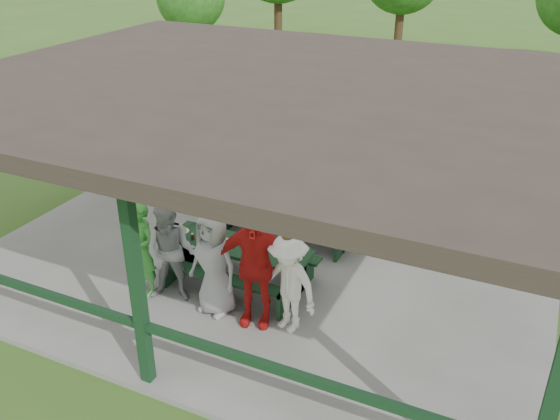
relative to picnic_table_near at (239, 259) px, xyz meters
The scene contains 16 objects.
ground 1.33m from the picnic_table_near, 89.44° to the left, with size 90.00×90.00×0.00m, color #35531A.
concrete_slab 1.31m from the picnic_table_near, 89.44° to the left, with size 10.00×8.00×0.10m, color slate.
pavilion_structure 2.86m from the picnic_table_near, 89.44° to the left, with size 10.60×8.60×3.24m.
picnic_table_near is the anchor object (origin of this frame).
picnic_table_far 2.00m from the picnic_table_near, 88.44° to the left, with size 2.76×1.39×0.75m.
table_setting 0.35m from the picnic_table_near, 168.83° to the left, with size 2.39×0.45×0.10m.
contestant_green 1.61m from the picnic_table_near, 144.50° to the right, with size 0.60×0.40×1.66m, color green.
contestant_grey_left 1.20m from the picnic_table_near, 130.74° to the right, with size 0.84×0.65×1.72m, color gray.
contestant_grey_mid 0.94m from the picnic_table_near, 87.07° to the right, with size 0.85×0.55×1.75m, color #959597.
contestant_red 1.23m from the picnic_table_near, 48.63° to the right, with size 1.18×0.49×2.01m, color red.
contestant_white_fedora 1.52m from the picnic_table_near, 31.59° to the right, with size 1.17×0.88×1.66m.
spectator_lblue 2.89m from the picnic_table_near, 100.83° to the left, with size 1.53×0.49×1.65m, color #7C90C0.
spectator_blue 3.79m from the picnic_table_near, 111.22° to the left, with size 0.62×0.41×1.71m, color #3F52A6.
spectator_grey 3.04m from the picnic_table_near, 65.43° to the left, with size 0.74×0.58×1.53m, color #9A9A9D.
pickup_truck 9.93m from the picnic_table_near, 70.95° to the left, with size 2.55×5.52×1.53m, color silver.
farm_trailer 9.60m from the picnic_table_near, 101.96° to the left, with size 4.04×2.39×1.40m.
Camera 1 is at (4.26, -8.65, 5.77)m, focal length 38.00 mm.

